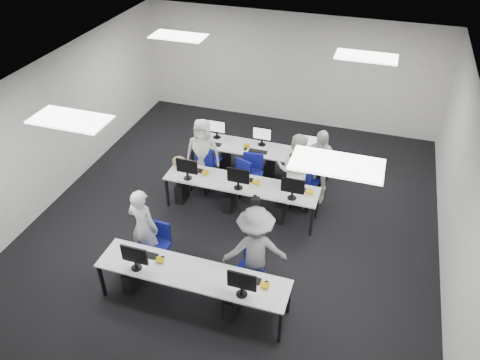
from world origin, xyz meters
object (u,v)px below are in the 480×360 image
(desk_mid, at_px, (241,185))
(chair_2, at_px, (203,179))
(chair_6, at_px, (249,179))
(photographer, at_px, (255,250))
(chair_0, at_px, (157,254))
(student_1, at_px, (296,170))
(chair_7, at_px, (306,188))
(chair_5, at_px, (209,168))
(student_0, at_px, (144,227))
(chair_3, at_px, (251,182))
(student_3, at_px, (319,166))
(desk_front, at_px, (192,275))
(chair_1, at_px, (249,277))
(chair_4, at_px, (301,195))
(student_2, at_px, (203,152))

(desk_mid, xyz_separation_m, chair_2, (-1.07, 0.51, -0.42))
(chair_6, distance_m, photographer, 2.90)
(chair_0, relative_size, student_1, 0.55)
(chair_2, relative_size, chair_7, 0.91)
(chair_5, xyz_separation_m, student_0, (-0.15, -2.81, 0.50))
(chair_3, distance_m, student_3, 1.53)
(desk_front, xyz_separation_m, student_3, (1.42, 3.55, 0.16))
(chair_2, bearing_deg, chair_6, 25.24)
(chair_0, distance_m, student_0, 0.58)
(chair_3, xyz_separation_m, student_3, (1.39, 0.29, 0.55))
(chair_2, bearing_deg, chair_3, 17.15)
(student_1, distance_m, photographer, 2.57)
(chair_2, bearing_deg, chair_1, -44.35)
(chair_3, bearing_deg, desk_mid, -98.14)
(desk_mid, xyz_separation_m, chair_4, (1.16, 0.60, -0.41))
(chair_3, relative_size, student_1, 0.56)
(chair_5, distance_m, chair_7, 2.29)
(chair_4, bearing_deg, chair_7, 72.43)
(chair_1, bearing_deg, student_2, 139.40)
(chair_1, height_order, chair_2, chair_1)
(desk_front, bearing_deg, chair_2, 108.93)
(chair_1, distance_m, chair_4, 2.64)
(student_2, relative_size, photographer, 0.93)
(desk_mid, bearing_deg, student_0, -122.67)
(chair_7, distance_m, student_0, 3.70)
(chair_6, xyz_separation_m, student_2, (-1.07, -0.00, 0.51))
(chair_1, height_order, chair_4, chair_1)
(chair_0, bearing_deg, chair_1, 0.82)
(chair_1, distance_m, student_3, 3.08)
(chair_2, xyz_separation_m, chair_3, (1.09, 0.15, 0.03))
(chair_2, bearing_deg, photographer, -41.93)
(student_1, bearing_deg, chair_7, -144.62)
(desk_mid, bearing_deg, chair_2, 154.38)
(student_0, xyz_separation_m, student_3, (2.64, 2.85, 0.04))
(chair_0, distance_m, chair_5, 2.90)
(chair_1, height_order, chair_5, chair_5)
(student_2, bearing_deg, photographer, -61.82)
(desk_front, relative_size, chair_2, 3.85)
(chair_1, bearing_deg, chair_2, 141.16)
(chair_7, distance_m, student_2, 2.42)
(desk_mid, relative_size, chair_7, 3.51)
(chair_0, xyz_separation_m, chair_7, (2.19, 2.82, -0.00))
(chair_6, bearing_deg, student_0, -93.65)
(desk_front, bearing_deg, chair_3, 89.52)
(desk_front, distance_m, chair_3, 3.28)
(chair_2, height_order, student_0, student_0)
(chair_6, distance_m, chair_7, 1.30)
(chair_5, xyz_separation_m, student_2, (-0.08, -0.11, 0.49))
(desk_mid, xyz_separation_m, chair_0, (-0.97, -1.99, -0.39))
(desk_front, height_order, student_0, student_0)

